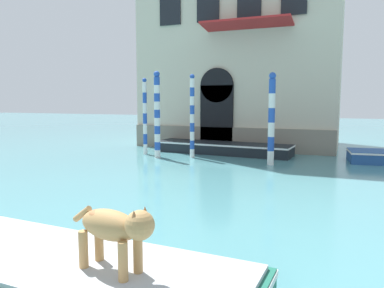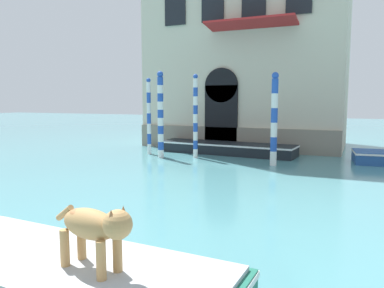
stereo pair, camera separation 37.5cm
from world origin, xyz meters
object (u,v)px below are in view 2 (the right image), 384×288
mooring_pole_2 (274,119)px  mooring_pole_3 (195,116)px  boat_foreground (20,267)px  dog_on_deck (95,226)px  mooring_pole_0 (149,116)px  mooring_pole_1 (161,114)px  boat_moored_near_palazzo (226,148)px

mooring_pole_2 → mooring_pole_3: size_ratio=0.98×
boat_foreground → dog_on_deck: (1.44, -0.14, 0.83)m
boat_foreground → mooring_pole_3: bearing=104.1°
mooring_pole_0 → mooring_pole_1: size_ratio=0.94×
mooring_pole_2 → mooring_pole_3: mooring_pole_3 is taller
boat_foreground → mooring_pole_1: mooring_pole_1 is taller
dog_on_deck → boat_moored_near_palazzo: dog_on_deck is taller
mooring_pole_3 → dog_on_deck: bearing=-71.8°
dog_on_deck → boat_moored_near_palazzo: size_ratio=0.18×
boat_moored_near_palazzo → mooring_pole_3: 2.55m
mooring_pole_1 → boat_moored_near_palazzo: bearing=45.8°
mooring_pole_0 → mooring_pole_2: 6.27m
mooring_pole_1 → mooring_pole_0: bearing=143.6°
mooring_pole_0 → mooring_pole_3: 2.53m
dog_on_deck → mooring_pole_3: bearing=118.5°
boat_foreground → boat_moored_near_palazzo: bearing=99.0°
dog_on_deck → mooring_pole_2: bearing=101.8°
boat_moored_near_palazzo → mooring_pole_1: 3.75m
dog_on_deck → mooring_pole_2: (-0.30, 11.54, 0.74)m
boat_foreground → mooring_pole_1: size_ratio=1.62×
mooring_pole_0 → mooring_pole_2: size_ratio=0.99×
mooring_pole_0 → dog_on_deck: bearing=-62.1°
boat_foreground → mooring_pole_3: size_ratio=1.68×
dog_on_deck → mooring_pole_1: bearing=125.7°
mooring_pole_0 → mooring_pole_3: size_ratio=0.97×
boat_moored_near_palazzo → mooring_pole_0: bearing=-150.8°
dog_on_deck → mooring_pole_1: mooring_pole_1 is taller
mooring_pole_0 → mooring_pole_1: (1.08, -0.79, 0.13)m
boat_moored_near_palazzo → mooring_pole_1: size_ratio=1.76×
boat_foreground → mooring_pole_2: bearing=86.4°
mooring_pole_1 → mooring_pole_2: (5.15, 0.02, -0.10)m
boat_foreground → mooring_pole_1: 12.18m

